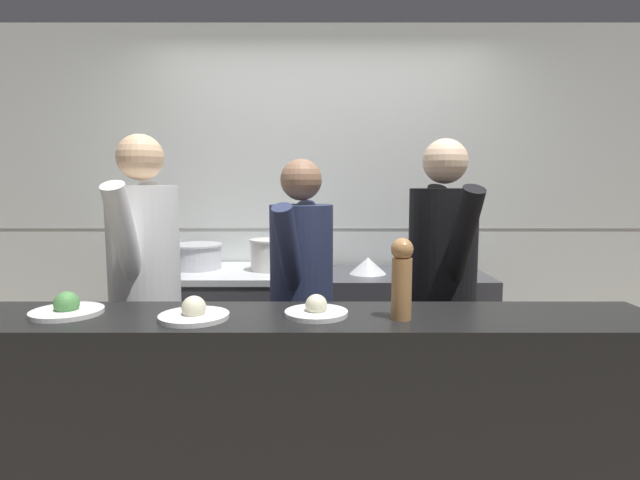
% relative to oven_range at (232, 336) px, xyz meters
% --- Properties ---
extents(wall_back_tiled, '(8.00, 0.06, 2.60)m').
position_rel_oven_range_xyz_m(wall_back_tiled, '(0.61, 0.40, 0.85)').
color(wall_back_tiled, silver).
rests_on(wall_back_tiled, ground_plane).
extents(oven_range, '(1.22, 0.71, 0.91)m').
position_rel_oven_range_xyz_m(oven_range, '(0.00, 0.00, 0.00)').
color(oven_range, '#38383D').
rests_on(oven_range, ground_plane).
extents(prep_counter, '(1.08, 0.65, 0.88)m').
position_rel_oven_range_xyz_m(prep_counter, '(1.17, -0.00, -0.01)').
color(prep_counter, '#38383D').
rests_on(prep_counter, ground_plane).
extents(pass_counter, '(2.72, 0.45, 0.97)m').
position_rel_oven_range_xyz_m(pass_counter, '(0.55, -1.40, 0.03)').
color(pass_counter, black).
rests_on(pass_counter, ground_plane).
extents(stock_pot, '(0.35, 0.35, 0.17)m').
position_rel_oven_range_xyz_m(stock_pot, '(-0.23, 0.06, 0.54)').
color(stock_pot, '#B7BABF').
rests_on(stock_pot, oven_range).
extents(sauce_pot, '(0.27, 0.27, 0.21)m').
position_rel_oven_range_xyz_m(sauce_pot, '(0.28, -0.01, 0.56)').
color(sauce_pot, beige).
rests_on(sauce_pot, oven_range).
extents(mixing_bowl_steel, '(0.24, 0.24, 0.11)m').
position_rel_oven_range_xyz_m(mixing_bowl_steel, '(0.92, -0.01, 0.49)').
color(mixing_bowl_steel, '#B7BABF').
rests_on(mixing_bowl_steel, prep_counter).
extents(plated_dish_main, '(0.27, 0.27, 0.09)m').
position_rel_oven_range_xyz_m(plated_dish_main, '(-0.38, -1.38, 0.54)').
color(plated_dish_main, white).
rests_on(plated_dish_main, pass_counter).
extents(plated_dish_appetiser, '(0.26, 0.26, 0.09)m').
position_rel_oven_range_xyz_m(plated_dish_appetiser, '(0.13, -1.45, 0.54)').
color(plated_dish_appetiser, white).
rests_on(plated_dish_appetiser, pass_counter).
extents(plated_dish_dessert, '(0.24, 0.24, 0.09)m').
position_rel_oven_range_xyz_m(plated_dish_dessert, '(0.59, -1.40, 0.54)').
color(plated_dish_dessert, white).
rests_on(plated_dish_dessert, pass_counter).
extents(pepper_mill, '(0.08, 0.08, 0.31)m').
position_rel_oven_range_xyz_m(pepper_mill, '(0.91, -1.45, 0.68)').
color(pepper_mill, '#AD7A47').
rests_on(pepper_mill, pass_counter).
extents(chef_head_cook, '(0.36, 0.75, 1.72)m').
position_rel_oven_range_xyz_m(chef_head_cook, '(-0.28, -0.80, 0.50)').
color(chef_head_cook, black).
rests_on(chef_head_cook, ground_plane).
extents(chef_sous, '(0.40, 0.70, 1.60)m').
position_rel_oven_range_xyz_m(chef_sous, '(0.51, -0.72, 0.44)').
color(chef_sous, black).
rests_on(chef_sous, ground_plane).
extents(chef_line, '(0.40, 0.75, 1.70)m').
position_rel_oven_range_xyz_m(chef_line, '(1.23, -0.75, 0.49)').
color(chef_line, black).
rests_on(chef_line, ground_plane).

